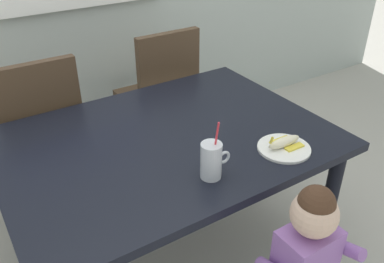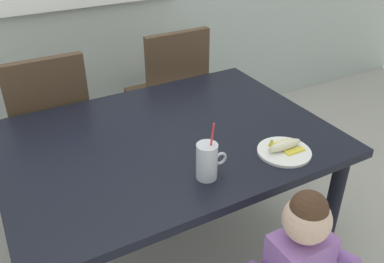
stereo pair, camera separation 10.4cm
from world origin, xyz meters
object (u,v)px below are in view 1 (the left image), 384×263
object	(u,v)px
dining_chair_right	(161,90)
snack_plate	(284,148)
dining_chair_left	(41,127)
dining_table	(167,152)
milk_cup	(212,162)
peeled_banana	(284,142)
toddler_standing	(306,255)

from	to	relation	value
dining_chair_right	snack_plate	distance (m)	1.16
dining_chair_left	snack_plate	distance (m)	1.35
dining_table	dining_chair_left	distance (m)	0.83
dining_chair_right	snack_plate	xyz separation A→B (m)	(-0.02, -1.15, 0.18)
milk_cup	peeled_banana	size ratio (longest dim) A/B	1.46
dining_chair_left	toddler_standing	size ratio (longest dim) A/B	1.15
dining_chair_left	toddler_standing	distance (m)	1.56
toddler_standing	snack_plate	bearing A→B (deg)	60.67
dining_table	snack_plate	distance (m)	0.53
milk_cup	dining_table	bearing A→B (deg)	90.94
dining_chair_left	dining_chair_right	distance (m)	0.80
dining_chair_left	toddler_standing	bearing A→B (deg)	111.49
dining_chair_right	toddler_standing	world-z (taller)	dining_chair_right
dining_chair_left	peeled_banana	size ratio (longest dim) A/B	5.57
dining_table	dining_chair_left	bearing A→B (deg)	118.97
dining_table	milk_cup	bearing A→B (deg)	-89.06
dining_table	milk_cup	distance (m)	0.38
snack_plate	peeled_banana	distance (m)	0.03
snack_plate	dining_chair_right	bearing A→B (deg)	88.88
dining_table	dining_chair_right	bearing A→B (deg)	62.97
toddler_standing	milk_cup	size ratio (longest dim) A/B	3.33
toddler_standing	milk_cup	xyz separation A→B (m)	(-0.17, 0.38, 0.26)
dining_table	dining_chair_right	size ratio (longest dim) A/B	1.53
snack_plate	dining_chair_left	bearing A→B (deg)	125.54
toddler_standing	snack_plate	world-z (taller)	toddler_standing
toddler_standing	snack_plate	xyz separation A→B (m)	(0.21, 0.37, 0.20)
peeled_banana	milk_cup	bearing A→B (deg)	179.02
dining_chair_right	peeled_banana	world-z (taller)	dining_chair_right
dining_table	dining_chair_left	world-z (taller)	dining_chair_left
toddler_standing	peeled_banana	world-z (taller)	toddler_standing
peeled_banana	dining_chair_right	bearing A→B (deg)	89.16
peeled_banana	dining_table	bearing A→B (deg)	136.94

